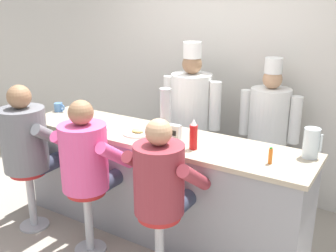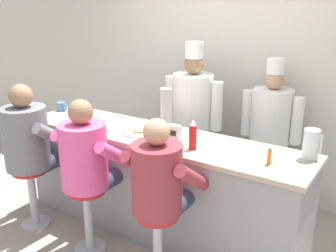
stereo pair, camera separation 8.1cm
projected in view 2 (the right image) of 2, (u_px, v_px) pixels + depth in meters
name	position (u px, v px, depth m)	size (l,w,h in m)	color
ground_plane	(138.00, 245.00, 3.64)	(20.00, 20.00, 0.00)	#9E9384
wall_back	(220.00, 74.00, 4.49)	(10.00, 0.06, 2.70)	beige
diner_counter	(158.00, 183.00, 3.75)	(2.84, 0.67, 0.99)	gray
ketchup_bottle_red	(193.00, 135.00, 3.22)	(0.07, 0.07, 0.26)	red
mustard_bottle_yellow	(161.00, 133.00, 3.32)	(0.06, 0.06, 0.22)	yellow
hot_sauce_bottle_orange	(269.00, 157.00, 2.94)	(0.03, 0.03, 0.13)	orange
water_pitcher_clear	(311.00, 144.00, 3.03)	(0.14, 0.12, 0.24)	silver
breakfast_plate	(138.00, 132.00, 3.62)	(0.27, 0.27, 0.05)	white
cereal_bowl	(102.00, 130.00, 3.65)	(0.15, 0.15, 0.05)	white
coffee_mug_blue	(61.00, 106.00, 4.35)	(0.14, 0.09, 0.09)	#4C7AB2
cup_stack_steel	(166.00, 111.00, 3.58)	(0.11, 0.11, 0.42)	#B7BABF
napkin_dispenser_chrome	(174.00, 132.00, 3.47)	(0.12, 0.07, 0.13)	silver
diner_seated_grey	(30.00, 141.00, 3.73)	(0.64, 0.63, 1.44)	#B2B5BA
diner_seated_pink	(87.00, 160.00, 3.34)	(0.61, 0.60, 1.40)	#B2B5BA
diner_seated_maroon	(159.00, 183.00, 2.96)	(0.58, 0.57, 1.37)	#B2B5BA
cook_in_whites_near	(193.00, 116.00, 4.26)	(0.68, 0.44, 1.75)	#232328
cook_in_whites_far	(270.00, 129.00, 4.03)	(0.63, 0.41, 1.62)	#232328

